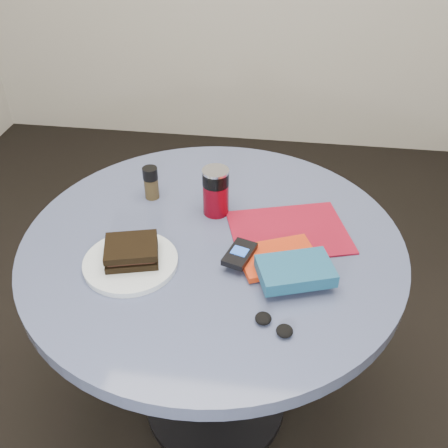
# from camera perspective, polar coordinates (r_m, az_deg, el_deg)

# --- Properties ---
(ground) EXTENTS (4.00, 4.00, 0.00)m
(ground) POSITION_cam_1_polar(r_m,az_deg,el_deg) (1.87, -0.97, -19.75)
(ground) COLOR black
(ground) RESTS_ON ground
(table) EXTENTS (1.00, 1.00, 0.75)m
(table) POSITION_cam_1_polar(r_m,az_deg,el_deg) (1.42, -1.21, -6.77)
(table) COLOR black
(table) RESTS_ON ground
(plate) EXTENTS (0.30, 0.30, 0.01)m
(plate) POSITION_cam_1_polar(r_m,az_deg,el_deg) (1.25, -10.61, -4.32)
(plate) COLOR silver
(plate) RESTS_ON table
(sandwich) EXTENTS (0.15, 0.14, 0.04)m
(sandwich) POSITION_cam_1_polar(r_m,az_deg,el_deg) (1.23, -10.51, -3.08)
(sandwich) COLOR black
(sandwich) RESTS_ON plate
(soda_can) EXTENTS (0.09, 0.09, 0.14)m
(soda_can) POSITION_cam_1_polar(r_m,az_deg,el_deg) (1.36, -0.95, 3.74)
(soda_can) COLOR maroon
(soda_can) RESTS_ON table
(pepper_grinder) EXTENTS (0.05, 0.05, 0.10)m
(pepper_grinder) POSITION_cam_1_polar(r_m,az_deg,el_deg) (1.45, -8.34, 4.71)
(pepper_grinder) COLOR #3D311A
(pepper_grinder) RESTS_ON table
(magazine) EXTENTS (0.36, 0.31, 0.01)m
(magazine) POSITION_cam_1_polar(r_m,az_deg,el_deg) (1.34, 7.43, -0.91)
(magazine) COLOR maroon
(magazine) RESTS_ON table
(red_book) EXTENTS (0.22, 0.19, 0.02)m
(red_book) POSITION_cam_1_polar(r_m,az_deg,el_deg) (1.24, 6.20, -3.83)
(red_book) COLOR #B62C0E
(red_book) RESTS_ON magazine
(novel) EXTENTS (0.20, 0.16, 0.03)m
(novel) POSITION_cam_1_polar(r_m,az_deg,el_deg) (1.17, 8.16, -5.33)
(novel) COLOR navy
(novel) RESTS_ON red_book
(mp3_player) EXTENTS (0.08, 0.11, 0.02)m
(mp3_player) POSITION_cam_1_polar(r_m,az_deg,el_deg) (1.22, 1.80, -3.43)
(mp3_player) COLOR black
(mp3_player) RESTS_ON red_book
(headphones) EXTENTS (0.10, 0.08, 0.02)m
(headphones) POSITION_cam_1_polar(r_m,az_deg,el_deg) (1.09, 5.71, -11.37)
(headphones) COLOR black
(headphones) RESTS_ON table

